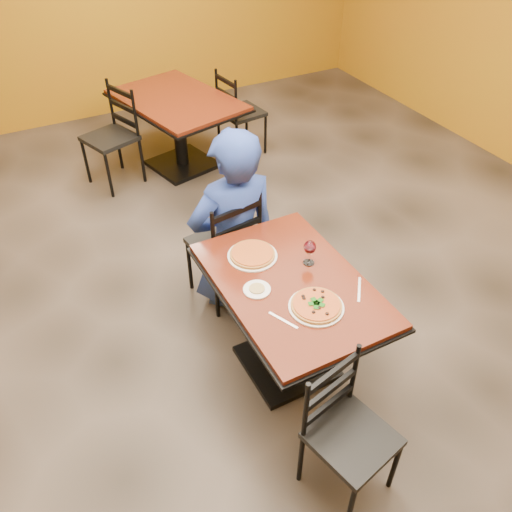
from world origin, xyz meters
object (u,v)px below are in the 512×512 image
chair_second_right (242,113)px  wine_glass (310,251)px  chair_main_far (223,244)px  pizza_far (252,254)px  diner (233,221)px  chair_main_near (352,439)px  plate_far (252,256)px  table_second (178,116)px  plate_main (316,307)px  side_plate (257,290)px  table_main (290,305)px  pizza_main (316,305)px  chair_second_left (110,139)px

chair_second_right → wine_glass: bearing=154.8°
chair_main_far → pizza_far: chair_main_far is taller
diner → chair_main_near: bearing=86.9°
diner → wine_glass: bearing=106.5°
chair_main_far → plate_far: bearing=77.9°
table_second → plate_far: plate_far is taller
diner → plate_main: (0.02, -1.03, 0.06)m
chair_second_right → side_plate: size_ratio=5.63×
plate_far → wine_glass: wine_glass is taller
chair_main_near → table_main: bearing=68.0°
plate_far → wine_glass: size_ratio=1.72×
pizza_main → diner: bearing=90.9°
chair_main_near → chair_second_left: (-0.21, 3.69, 0.05)m
table_second → wine_glass: 2.75m
chair_second_right → table_main: bearing=152.1°
table_second → chair_main_near: (-0.50, -3.69, -0.13)m
chair_main_near → plate_far: (0.04, 1.17, 0.33)m
chair_second_left → chair_second_right: size_ratio=1.07×
chair_second_left → pizza_main: chair_second_left is taller
chair_main_near → pizza_far: chair_main_near is taller
table_second → chair_second_right: bearing=0.0°
chair_second_right → pizza_main: size_ratio=3.17×
table_second → chair_main_far: 2.03m
plate_main → table_second: bearing=83.5°
pizza_main → side_plate: bearing=129.1°
plate_far → side_plate: (-0.12, -0.28, 0.00)m
table_main → side_plate: size_ratio=7.69×
chair_main_far → plate_main: size_ratio=3.00×
table_second → pizza_far: pizza_far is taller
chair_second_left → plate_far: 2.54m
chair_main_near → wine_glass: wine_glass is taller
chair_main_far → wine_glass: same height
table_second → pizza_main: bearing=-96.5°
chair_second_left → wine_glass: size_ratio=5.34×
table_second → pizza_far: bearing=-100.3°
chair_main_near → wine_glass: (0.32, 0.96, 0.41)m
chair_second_right → wine_glass: (-0.89, -2.73, 0.39)m
chair_main_far → diner: (0.06, -0.06, 0.23)m
chair_main_far → plate_far: (-0.03, -0.53, 0.29)m
chair_main_near → chair_second_right: chair_second_right is taller
chair_second_right → plate_main: bearing=153.9°
pizza_main → side_plate: size_ratio=1.77×
chair_second_left → plate_main: bearing=-12.6°
chair_main_near → pizza_far: bearing=75.0°
chair_main_near → chair_main_far: chair_main_far is taller
table_main → chair_second_left: size_ratio=1.28×
chair_main_far → chair_second_right: 2.29m
chair_main_far → table_second: bearing=-110.9°
chair_main_near → pizza_main: size_ratio=3.01×
pizza_far → wine_glass: (0.28, -0.21, 0.07)m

